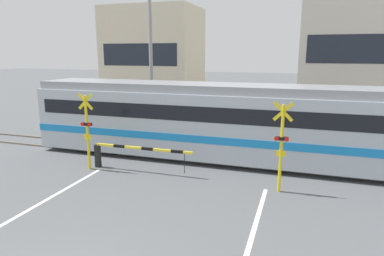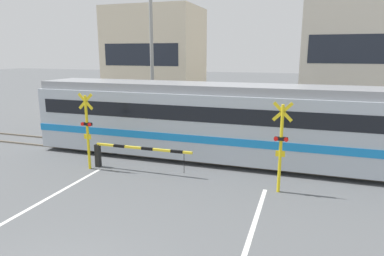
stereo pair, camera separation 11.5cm
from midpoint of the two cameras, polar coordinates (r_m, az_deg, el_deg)
rail_track_near at (r=15.32m, az=0.02°, el=-5.55°), size 50.00×0.10×0.08m
rail_track_far at (r=16.63m, az=1.55°, el=-4.09°), size 50.00×0.10×0.08m
commuter_train at (r=15.06m, az=8.58°, el=1.05°), size 19.69×2.69×3.43m
crossing_barrier_near at (r=14.40m, az=-11.55°, el=-3.92°), size 4.34×0.20×1.06m
crossing_barrier_far at (r=17.73m, az=10.80°, el=-0.80°), size 4.34×0.20×1.06m
crossing_signal_left at (r=14.65m, az=-17.30°, el=-0.00°), size 0.68×0.15×3.19m
crossing_signal_right at (r=12.04m, az=14.41°, el=-2.46°), size 0.68×0.15×3.19m
pedestrian at (r=21.48m, az=4.19°, el=2.40°), size 0.38×0.23×1.78m
building_left_of_street at (r=29.62m, az=-6.45°, el=11.28°), size 7.38×5.55×8.39m
building_right_of_street at (r=27.09m, az=23.67°, el=10.96°), size 5.88×5.55×9.09m
utility_pole_streetside at (r=21.66m, az=-7.02°, el=11.39°), size 0.22×0.22×8.80m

